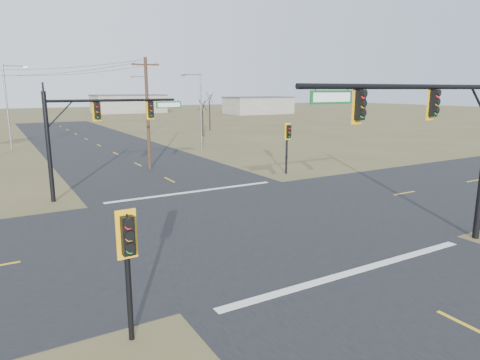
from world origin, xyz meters
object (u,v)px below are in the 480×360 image
mast_arm_far (99,121)px  pedestal_signal_sw (128,245)px  streetlight_b (146,101)px  streetlight_c (9,102)px  utility_pole_near (148,112)px  bare_tree_c (202,104)px  streetlight_a (199,107)px  pedestal_signal_ne (288,137)px  bare_tree_d (209,97)px  mast_arm_near (438,124)px

mast_arm_far → pedestal_signal_sw: size_ratio=2.33×
streetlight_b → streetlight_c: bearing=-171.1°
utility_pole_near → bare_tree_c: (15.46, 21.75, -0.24)m
pedestal_signal_sw → streetlight_c: (-0.63, 45.25, 2.59)m
mast_arm_far → streetlight_a: bearing=39.7°
streetlight_a → streetlight_c: bearing=138.5°
streetlight_a → streetlight_b: (0.40, 20.03, 0.17)m
mast_arm_far → pedestal_signal_sw: 17.80m
pedestal_signal_sw → bare_tree_c: (24.43, 46.87, 1.85)m
mast_arm_far → streetlight_b: size_ratio=0.99×
pedestal_signal_ne → streetlight_a: streetlight_a is taller
streetlight_b → bare_tree_d: bearing=-11.4°
utility_pole_near → bare_tree_d: 35.98m
mast_arm_near → pedestal_signal_ne: mast_arm_near is taller
utility_pole_near → streetlight_b: size_ratio=1.06×
streetlight_c → utility_pole_near: bearing=-47.6°
streetlight_b → streetlight_c: 20.80m
utility_pole_near → streetlight_c: 22.30m
mast_arm_near → pedestal_signal_sw: size_ratio=2.87×
streetlight_c → bare_tree_c: (25.06, 1.62, -0.74)m
streetlight_c → bare_tree_d: (30.10, 9.44, 0.09)m
pedestal_signal_sw → streetlight_a: streetlight_a is taller
streetlight_c → bare_tree_c: bearing=20.6°
pedestal_signal_ne → bare_tree_d: 39.25m
bare_tree_c → bare_tree_d: 9.34m
mast_arm_near → bare_tree_c: 48.11m
pedestal_signal_ne → bare_tree_d: (11.48, 37.46, 2.41)m
bare_tree_c → bare_tree_d: bare_tree_d is taller
mast_arm_far → utility_pole_near: size_ratio=0.94×
pedestal_signal_ne → pedestal_signal_sw: pedestal_signal_ne is taller
bare_tree_d → mast_arm_near: bearing=-107.1°
pedestal_signal_ne → bare_tree_c: (6.44, 29.64, 1.58)m
streetlight_a → streetlight_b: streetlight_b is taller
utility_pole_near → streetlight_b: (9.33, 28.75, 0.10)m
mast_arm_near → mast_arm_far: 19.65m
bare_tree_c → bare_tree_d: (5.04, 7.82, 0.83)m
pedestal_signal_sw → streetlight_b: size_ratio=0.43×
mast_arm_far → streetlight_a: streetlight_a is taller
pedestal_signal_sw → pedestal_signal_ne: bearing=42.3°
pedestal_signal_ne → streetlight_c: 33.73m
mast_arm_far → streetlight_a: size_ratio=1.02×
utility_pole_near → streetlight_c: streetlight_c is taller
mast_arm_near → bare_tree_c: mast_arm_near is taller
mast_arm_far → streetlight_a: (14.69, 16.45, -0.04)m
mast_arm_near → bare_tree_d: (16.73, 54.48, 0.04)m
streetlight_c → mast_arm_far: bearing=-65.2°
pedestal_signal_sw → bare_tree_d: bare_tree_d is taller
streetlight_a → streetlight_b: 20.03m
pedestal_signal_ne → streetlight_c: streetlight_c is taller
mast_arm_far → bare_tree_c: (21.22, 29.49, -0.21)m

